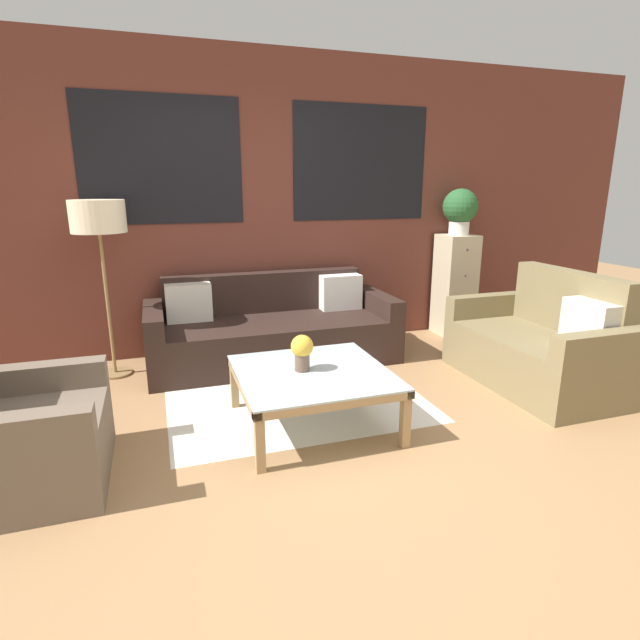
{
  "coord_description": "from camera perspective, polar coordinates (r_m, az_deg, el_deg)",
  "views": [
    {
      "loc": [
        -1.07,
        -2.4,
        1.58
      ],
      "look_at": [
        0.13,
        1.23,
        0.55
      ],
      "focal_mm": 28.0,
      "sensor_mm": 36.0,
      "label": 1
    }
  ],
  "objects": [
    {
      "name": "potted_plant",
      "position": [
        5.52,
        15.73,
        12.13
      ],
      "size": [
        0.36,
        0.36,
        0.48
      ],
      "color": "silver",
      "rests_on": "drawer_cabinet"
    },
    {
      "name": "drawer_cabinet",
      "position": [
        5.61,
        15.15,
        3.86
      ],
      "size": [
        0.36,
        0.37,
        1.08
      ],
      "color": "#C6B793",
      "rests_on": "ground_plane"
    },
    {
      "name": "coffee_table",
      "position": [
        3.35,
        -0.85,
        -6.68
      ],
      "size": [
        0.99,
        0.99,
        0.39
      ],
      "color": "silver",
      "rests_on": "ground_plane"
    },
    {
      "name": "floor_lamp",
      "position": [
        4.45,
        -23.99,
        10.06
      ],
      "size": [
        0.43,
        0.43,
        1.48
      ],
      "color": "olive",
      "rests_on": "ground_plane"
    },
    {
      "name": "armchair_corner",
      "position": [
        3.19,
        -31.28,
        -11.45
      ],
      "size": [
        0.8,
        0.87,
        0.84
      ],
      "color": "#6B5B4C",
      "rests_on": "ground_plane"
    },
    {
      "name": "settee_vintage",
      "position": [
        4.45,
        23.86,
        -2.87
      ],
      "size": [
        0.8,
        1.41,
        0.92
      ],
      "color": "olive",
      "rests_on": "ground_plane"
    },
    {
      "name": "wall_back_brick",
      "position": [
        4.96,
        -6.01,
        12.98
      ],
      "size": [
        8.4,
        0.09,
        2.8
      ],
      "color": "brown",
      "rests_on": "ground_plane"
    },
    {
      "name": "ground_plane",
      "position": [
        3.07,
        5.07,
        -16.0
      ],
      "size": [
        16.0,
        16.0,
        0.0
      ],
      "primitive_type": "plane",
      "color": "#9E754C"
    },
    {
      "name": "flower_vase",
      "position": [
        3.3,
        -2.06,
        -3.48
      ],
      "size": [
        0.15,
        0.15,
        0.25
      ],
      "color": "brown",
      "rests_on": "coffee_table"
    },
    {
      "name": "couch_dark",
      "position": [
        4.65,
        -5.43,
        -1.3
      ],
      "size": [
        2.24,
        0.88,
        0.78
      ],
      "color": "black",
      "rests_on": "ground_plane"
    },
    {
      "name": "rug",
      "position": [
        4.03,
        -3.5,
        -8.04
      ],
      "size": [
        1.9,
        1.79,
        0.0
      ],
      "color": "silver",
      "rests_on": "ground_plane"
    }
  ]
}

